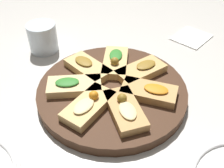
% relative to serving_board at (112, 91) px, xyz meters
% --- Properties ---
extents(ground_plane, '(3.00, 3.00, 0.00)m').
position_rel_serving_board_xyz_m(ground_plane, '(0.00, 0.00, -0.01)').
color(ground_plane, beige).
extents(serving_board, '(0.35, 0.35, 0.03)m').
position_rel_serving_board_xyz_m(serving_board, '(0.00, 0.00, 0.00)').
color(serving_board, '#422819').
rests_on(serving_board, ground_plane).
extents(focaccia_slice_0, '(0.13, 0.08, 0.03)m').
position_rel_serving_board_xyz_m(focaccia_slice_0, '(-0.09, -0.02, 0.02)').
color(focaccia_slice_0, tan).
rests_on(focaccia_slice_0, serving_board).
extents(focaccia_slice_1, '(0.12, 0.14, 0.04)m').
position_rel_serving_board_xyz_m(focaccia_slice_1, '(-0.04, -0.08, 0.02)').
color(focaccia_slice_1, '#DBB775').
rests_on(focaccia_slice_1, serving_board).
extents(focaccia_slice_2, '(0.10, 0.14, 0.03)m').
position_rel_serving_board_xyz_m(focaccia_slice_2, '(0.03, -0.08, 0.02)').
color(focaccia_slice_2, '#DBB775').
rests_on(focaccia_slice_2, serving_board).
extents(focaccia_slice_3, '(0.14, 0.10, 0.03)m').
position_rel_serving_board_xyz_m(focaccia_slice_3, '(0.08, -0.03, 0.02)').
color(focaccia_slice_3, '#E5C689').
rests_on(focaccia_slice_3, serving_board).
extents(focaccia_slice_4, '(0.14, 0.11, 0.04)m').
position_rel_serving_board_xyz_m(focaccia_slice_4, '(0.08, 0.04, 0.02)').
color(focaccia_slice_4, '#DBB775').
rests_on(focaccia_slice_4, serving_board).
extents(focaccia_slice_5, '(0.08, 0.13, 0.04)m').
position_rel_serving_board_xyz_m(focaccia_slice_5, '(0.01, 0.09, 0.02)').
color(focaccia_slice_5, tan).
rests_on(focaccia_slice_5, serving_board).
extents(focaccia_slice_6, '(0.13, 0.13, 0.03)m').
position_rel_serving_board_xyz_m(focaccia_slice_6, '(-0.06, 0.06, 0.02)').
color(focaccia_slice_6, tan).
rests_on(focaccia_slice_6, serving_board).
extents(water_glass, '(0.08, 0.08, 0.08)m').
position_rel_serving_board_xyz_m(water_glass, '(0.10, -0.27, 0.03)').
color(water_glass, silver).
rests_on(water_glass, ground_plane).
extents(napkin_stack, '(0.14, 0.13, 0.01)m').
position_rel_serving_board_xyz_m(napkin_stack, '(-0.35, -0.14, -0.01)').
color(napkin_stack, white).
rests_on(napkin_stack, ground_plane).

